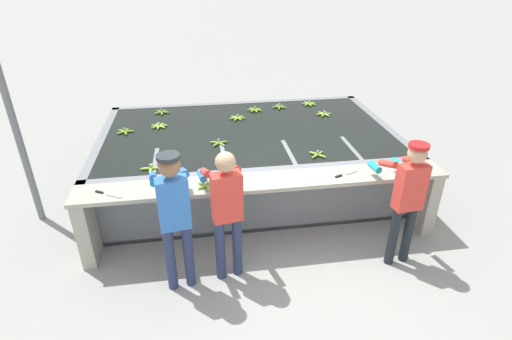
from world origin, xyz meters
TOP-DOWN VIEW (x-y plane):
  - ground_plane at (0.00, 0.00)m, footprint 80.00×80.00m
  - wash_tank at (0.00, 1.85)m, footprint 4.54×2.83m
  - work_ledge at (0.00, 0.23)m, footprint 4.54×0.45m
  - worker_0 at (-1.08, -0.37)m, footprint 0.47×0.74m
  - worker_1 at (-0.53, -0.28)m, footprint 0.48×0.74m
  - worker_2 at (1.52, -0.35)m, footprint 0.46×0.73m
  - banana_bunch_floating_0 at (1.38, 2.33)m, footprint 0.28×0.26m
  - banana_bunch_floating_1 at (-1.38, 2.86)m, footprint 0.28×0.27m
  - banana_bunch_floating_2 at (0.71, 2.82)m, footprint 0.27×0.28m
  - banana_bunch_floating_3 at (-1.40, 0.72)m, footprint 0.28×0.28m
  - banana_bunch_floating_4 at (0.81, 0.79)m, footprint 0.24×0.24m
  - banana_bunch_floating_5 at (-0.49, 1.39)m, footprint 0.28×0.27m
  - banana_bunch_floating_6 at (-1.38, 2.20)m, footprint 0.28×0.28m
  - banana_bunch_floating_7 at (0.24, 2.73)m, footprint 0.28×0.28m
  - banana_bunch_floating_8 at (-0.11, 2.38)m, footprint 0.28×0.28m
  - banana_bunch_floating_9 at (1.29, 2.91)m, footprint 0.28×0.27m
  - banana_bunch_floating_10 at (-1.89, 2.04)m, footprint 0.26×0.28m
  - banana_bunch_ledge_0 at (-0.70, 0.17)m, footprint 0.26×0.28m
  - knife_0 at (0.96, 0.19)m, footprint 0.34×0.16m
  - knife_1 at (-1.88, 0.19)m, footprint 0.31×0.21m
  - support_post_left at (-3.08, 1.26)m, footprint 0.09×0.09m

SIDE VIEW (x-z plane):
  - ground_plane at x=0.00m, z-range 0.00..0.00m
  - wash_tank at x=0.00m, z-range -0.01..0.93m
  - work_ledge at x=0.00m, z-range 0.19..1.13m
  - knife_0 at x=0.96m, z-range 0.94..0.95m
  - knife_1 at x=-1.88m, z-range 0.94..0.95m
  - worker_2 at x=1.52m, z-range 0.16..1.74m
  - worker_1 at x=-0.53m, z-range 0.15..1.75m
  - banana_bunch_floating_6 at x=-1.38m, z-range 0.91..0.99m
  - banana_bunch_floating_7 at x=0.24m, z-range 0.91..0.99m
  - banana_bunch_floating_8 at x=-0.11m, z-range 0.91..0.99m
  - banana_bunch_floating_9 at x=1.29m, z-range 0.91..0.99m
  - banana_bunch_floating_0 at x=1.38m, z-range 0.91..0.99m
  - banana_bunch_floating_1 at x=-1.38m, z-range 0.91..0.99m
  - banana_bunch_floating_2 at x=0.71m, z-range 0.91..0.99m
  - banana_bunch_floating_5 at x=-0.49m, z-range 0.91..0.99m
  - banana_bunch_floating_10 at x=-1.89m, z-range 0.91..0.99m
  - banana_bunch_floating_3 at x=-1.40m, z-range 0.91..0.99m
  - banana_bunch_floating_4 at x=0.81m, z-range 0.91..0.99m
  - banana_bunch_ledge_0 at x=-0.70m, z-range 0.92..0.99m
  - worker_0 at x=-1.08m, z-range 0.18..1.83m
  - support_post_left at x=-3.08m, z-range 0.00..3.20m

